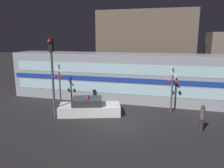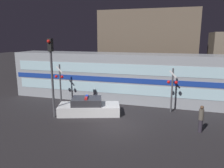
{
  "view_description": "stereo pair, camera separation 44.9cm",
  "coord_description": "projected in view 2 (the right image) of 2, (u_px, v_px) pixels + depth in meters",
  "views": [
    {
      "loc": [
        3.32,
        -13.43,
        5.86
      ],
      "look_at": [
        -1.28,
        4.0,
        1.97
      ],
      "focal_mm": 35.0,
      "sensor_mm": 36.0,
      "label": 1
    },
    {
      "loc": [
        3.75,
        -13.31,
        5.86
      ],
      "look_at": [
        -1.28,
        4.0,
        1.97
      ],
      "focal_mm": 35.0,
      "sensor_mm": 36.0,
      "label": 2
    }
  ],
  "objects": [
    {
      "name": "building_left",
      "position": [
        148.0,
        49.0,
        26.84
      ],
      "size": [
        11.4,
        4.78,
        8.91
      ],
      "color": "brown",
      "rests_on": "ground_plane"
    },
    {
      "name": "crossing_signal_near",
      "position": [
        172.0,
        87.0,
        16.92
      ],
      "size": [
        0.83,
        0.34,
        3.52
      ],
      "color": "#4C4C51",
      "rests_on": "ground_plane"
    },
    {
      "name": "crossing_signal_far",
      "position": [
        60.0,
        81.0,
        19.18
      ],
      "size": [
        0.83,
        0.34,
        3.54
      ],
      "color": "#4C4C51",
      "rests_on": "ground_plane"
    },
    {
      "name": "train",
      "position": [
        131.0,
        77.0,
        20.23
      ],
      "size": [
        22.86,
        3.05,
        4.38
      ],
      "color": "#999EA5",
      "rests_on": "ground_plane"
    },
    {
      "name": "ground_plane",
      "position": [
        114.0,
        126.0,
        14.75
      ],
      "size": [
        120.0,
        120.0,
        0.0
      ],
      "primitive_type": "plane",
      "color": "#262326"
    },
    {
      "name": "traffic_light_corner",
      "position": [
        52.0,
        68.0,
        15.56
      ],
      "size": [
        0.3,
        0.46,
        5.77
      ],
      "color": "#4C4C51",
      "rests_on": "ground_plane"
    },
    {
      "name": "pedestrian",
      "position": [
        201.0,
        119.0,
        13.53
      ],
      "size": [
        0.29,
        0.29,
        1.74
      ],
      "color": "#2D2833",
      "rests_on": "ground_plane"
    },
    {
      "name": "police_car",
      "position": [
        89.0,
        107.0,
        16.9
      ],
      "size": [
        5.0,
        3.18,
        1.41
      ],
      "rotation": [
        0.0,
        0.0,
        0.31
      ],
      "color": "silver",
      "rests_on": "ground_plane"
    }
  ]
}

